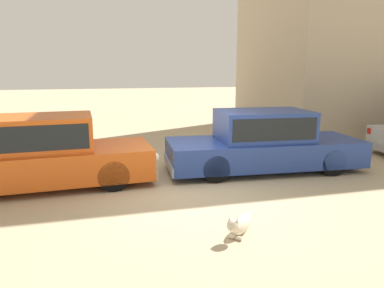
# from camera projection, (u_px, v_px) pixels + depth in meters

# --- Properties ---
(ground_plane) EXTENTS (80.00, 80.00, 0.00)m
(ground_plane) POSITION_uv_depth(u_px,v_px,m) (190.00, 188.00, 7.50)
(ground_plane) COLOR tan
(parked_sedan_nearest) EXTENTS (4.59, 1.90, 1.51)m
(parked_sedan_nearest) POSITION_uv_depth(u_px,v_px,m) (45.00, 152.00, 7.49)
(parked_sedan_nearest) COLOR #D15619
(parked_sedan_nearest) RESTS_ON ground_plane
(parked_sedan_second) EXTENTS (4.93, 2.00, 1.48)m
(parked_sedan_second) POSITION_uv_depth(u_px,v_px,m) (264.00, 141.00, 8.70)
(parked_sedan_second) COLOR navy
(parked_sedan_second) RESTS_ON ground_plane
(stray_dog_spotted) EXTENTS (0.72, 0.75, 0.38)m
(stray_dog_spotted) POSITION_uv_depth(u_px,v_px,m) (240.00, 224.00, 5.35)
(stray_dog_spotted) COLOR beige
(stray_dog_spotted) RESTS_ON ground_plane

